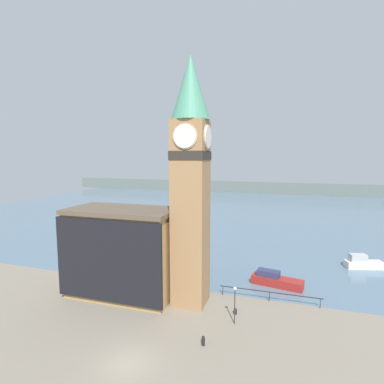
# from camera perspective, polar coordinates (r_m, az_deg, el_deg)

# --- Properties ---
(ground_plane) EXTENTS (160.00, 160.00, 0.00)m
(ground_plane) POSITION_cam_1_polar(r_m,az_deg,el_deg) (26.88, -12.05, -29.32)
(ground_plane) COLOR gray
(water) EXTENTS (160.00, 120.00, 0.00)m
(water) POSITION_cam_1_polar(r_m,az_deg,el_deg) (94.52, 10.42, -3.00)
(water) COLOR slate
(water) RESTS_ON ground_plane
(far_shoreline) EXTENTS (180.00, 3.00, 5.00)m
(far_shoreline) POSITION_cam_1_polar(r_m,az_deg,el_deg) (133.66, 12.53, 0.86)
(far_shoreline) COLOR slate
(far_shoreline) RESTS_ON water
(pier_railing) EXTENTS (10.94, 0.08, 1.09)m
(pier_railing) POSITION_cam_1_polar(r_m,az_deg,el_deg) (35.55, 14.53, -18.12)
(pier_railing) COLOR #232328
(pier_railing) RESTS_ON ground_plane
(clock_tower) EXTENTS (3.96, 3.96, 25.91)m
(clock_tower) POSITION_cam_1_polar(r_m,az_deg,el_deg) (31.10, -0.27, 3.08)
(clock_tower) COLOR #9E754C
(clock_tower) RESTS_ON ground_plane
(pier_building) EXTENTS (12.32, 6.52, 10.01)m
(pier_building) POSITION_cam_1_polar(r_m,az_deg,el_deg) (35.56, -13.13, -11.03)
(pier_building) COLOR #A88451
(pier_building) RESTS_ON ground_plane
(boat_near) EXTENTS (6.34, 2.91, 1.78)m
(boat_near) POSITION_cam_1_polar(r_m,az_deg,el_deg) (39.69, 15.63, -15.87)
(boat_near) COLOR maroon
(boat_near) RESTS_ON water
(boat_far) EXTENTS (5.31, 2.85, 2.00)m
(boat_far) POSITION_cam_1_polar(r_m,az_deg,el_deg) (50.05, 29.74, -11.66)
(boat_far) COLOR silver
(boat_far) RESTS_ON water
(mooring_bollard_near) EXTENTS (0.35, 0.35, 0.64)m
(mooring_bollard_near) POSITION_cam_1_polar(r_m,az_deg,el_deg) (32.69, 8.25, -21.50)
(mooring_bollard_near) COLOR black
(mooring_bollard_near) RESTS_ON ground_plane
(mooring_bollard_far) EXTENTS (0.30, 0.30, 0.84)m
(mooring_bollard_far) POSITION_cam_1_polar(r_m,az_deg,el_deg) (28.03, 2.16, -26.37)
(mooring_bollard_far) COLOR black
(mooring_bollard_far) RESTS_ON ground_plane
(lamp_post) EXTENTS (0.32, 0.32, 3.66)m
(lamp_post) POSITION_cam_1_polar(r_m,az_deg,el_deg) (30.09, 8.16, -19.32)
(lamp_post) COLOR #2D2D33
(lamp_post) RESTS_ON ground_plane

